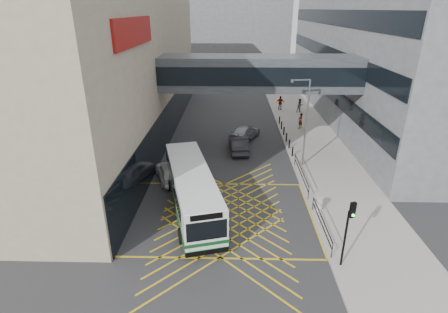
# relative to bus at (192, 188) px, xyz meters

# --- Properties ---
(ground) EXTENTS (120.00, 120.00, 0.00)m
(ground) POSITION_rel_bus_xyz_m (2.13, -0.70, -1.62)
(ground) COLOR #333335
(building_whsmith) EXTENTS (24.17, 42.00, 16.00)m
(building_whsmith) POSITION_rel_bus_xyz_m (-15.85, 15.30, 6.37)
(building_whsmith) COLOR tan
(building_whsmith) RESTS_ON ground
(building_right) EXTENTS (24.09, 44.00, 20.00)m
(building_right) POSITION_rel_bus_xyz_m (26.11, 23.30, 8.38)
(building_right) COLOR slate
(building_right) RESTS_ON ground
(building_far) EXTENTS (28.00, 16.00, 18.00)m
(building_far) POSITION_rel_bus_xyz_m (0.13, 59.30, 7.38)
(building_far) COLOR slate
(building_far) RESTS_ON ground
(skybridge) EXTENTS (20.00, 4.10, 3.00)m
(skybridge) POSITION_rel_bus_xyz_m (5.13, 11.30, 5.88)
(skybridge) COLOR #3A3F44
(skybridge) RESTS_ON ground
(pavement) EXTENTS (6.00, 54.00, 0.16)m
(pavement) POSITION_rel_bus_xyz_m (11.13, 14.30, -1.54)
(pavement) COLOR #A6A098
(pavement) RESTS_ON ground
(box_junction) EXTENTS (12.00, 9.00, 0.01)m
(box_junction) POSITION_rel_bus_xyz_m (2.13, -0.70, -1.62)
(box_junction) COLOR gold
(box_junction) RESTS_ON ground
(bus) EXTENTS (5.18, 11.08, 3.03)m
(bus) POSITION_rel_bus_xyz_m (0.00, 0.00, 0.00)
(bus) COLOR silver
(bus) RESTS_ON ground
(car_white) EXTENTS (3.44, 5.03, 1.48)m
(car_white) POSITION_rel_bus_xyz_m (-2.37, 4.46, -0.88)
(car_white) COLOR white
(car_white) RESTS_ON ground
(car_dark) EXTENTS (2.34, 5.05, 1.54)m
(car_dark) POSITION_rel_bus_xyz_m (3.36, 10.77, -0.86)
(car_dark) COLOR black
(car_dark) RESTS_ON ground
(car_silver) EXTENTS (3.93, 5.37, 1.54)m
(car_silver) POSITION_rel_bus_xyz_m (4.06, 14.37, -0.85)
(car_silver) COLOR gray
(car_silver) RESTS_ON ground
(traffic_light) EXTENTS (0.32, 0.48, 3.98)m
(traffic_light) POSITION_rel_bus_xyz_m (8.69, -5.85, 1.13)
(traffic_light) COLOR black
(traffic_light) RESTS_ON pavement
(street_lamp) EXTENTS (1.72, 0.44, 7.53)m
(street_lamp) POSITION_rel_bus_xyz_m (8.80, 7.35, 2.83)
(street_lamp) COLOR slate
(street_lamp) RESTS_ON pavement
(litter_bin) EXTENTS (0.53, 0.53, 0.91)m
(litter_bin) POSITION_rel_bus_xyz_m (8.71, -0.12, -1.01)
(litter_bin) COLOR #ADA89E
(litter_bin) RESTS_ON pavement
(kerb_railings) EXTENTS (0.05, 12.54, 1.00)m
(kerb_railings) POSITION_rel_bus_xyz_m (8.28, 1.08, -0.74)
(kerb_railings) COLOR black
(kerb_railings) RESTS_ON pavement
(bollards) EXTENTS (0.14, 10.14, 0.90)m
(bollards) POSITION_rel_bus_xyz_m (8.38, 14.30, -1.01)
(bollards) COLOR black
(bollards) RESTS_ON pavement
(pedestrian_a) EXTENTS (0.86, 0.86, 1.78)m
(pedestrian_a) POSITION_rel_bus_xyz_m (10.54, 17.61, -0.57)
(pedestrian_a) COLOR gray
(pedestrian_a) RESTS_ON pavement
(pedestrian_b) EXTENTS (0.99, 0.73, 1.80)m
(pedestrian_b) POSITION_rel_bus_xyz_m (11.68, 24.39, -0.56)
(pedestrian_b) COLOR gray
(pedestrian_b) RESTS_ON pavement
(pedestrian_c) EXTENTS (1.15, 0.64, 1.87)m
(pedestrian_c) POSITION_rel_bus_xyz_m (9.25, 25.67, -0.53)
(pedestrian_c) COLOR gray
(pedestrian_c) RESTS_ON pavement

